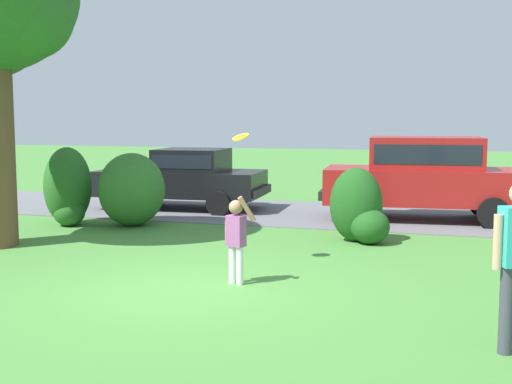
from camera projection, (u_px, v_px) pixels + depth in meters
ground_plane at (183, 289)px, 9.36m from camera, size 80.00×80.00×0.00m
driveway_strip at (304, 213)px, 16.60m from camera, size 28.00×4.40×0.02m
shrub_near_tree at (68, 189)px, 14.83m from camera, size 0.99×1.15×1.72m
shrub_centre_left at (132, 189)px, 14.73m from camera, size 1.43×1.50×1.60m
shrub_centre at (359, 209)px, 12.84m from camera, size 1.17×1.00×1.42m
parked_sedan at (184, 176)px, 17.34m from camera, size 4.49×2.28×1.56m
parked_suv at (425, 174)px, 15.42m from camera, size 4.83×2.39×1.92m
child_thrower at (236, 235)px, 9.58m from camera, size 0.48×0.24×1.29m
frisbee at (241, 137)px, 10.65m from camera, size 0.30×0.27×0.17m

